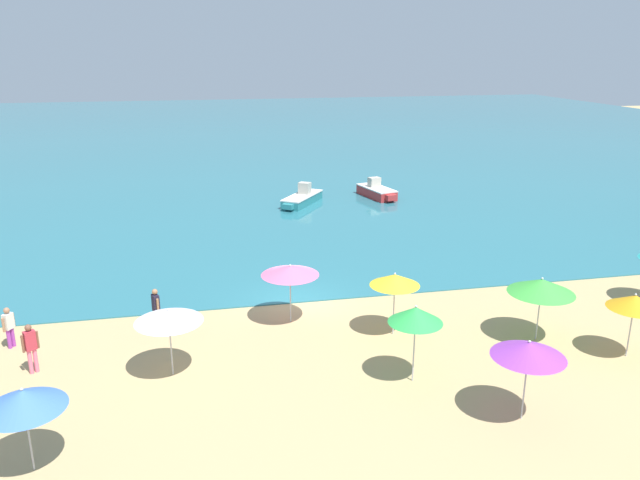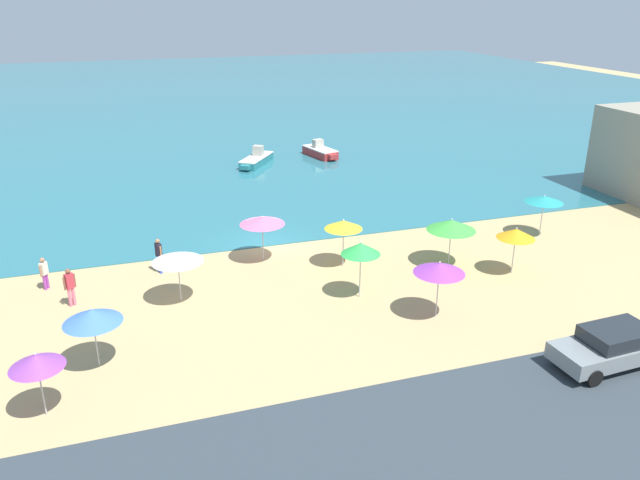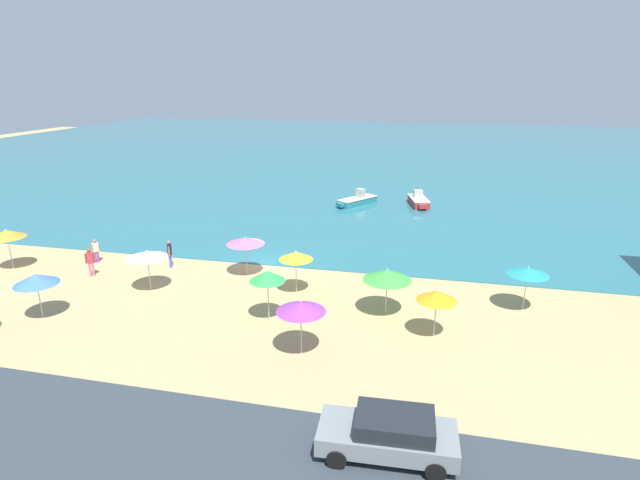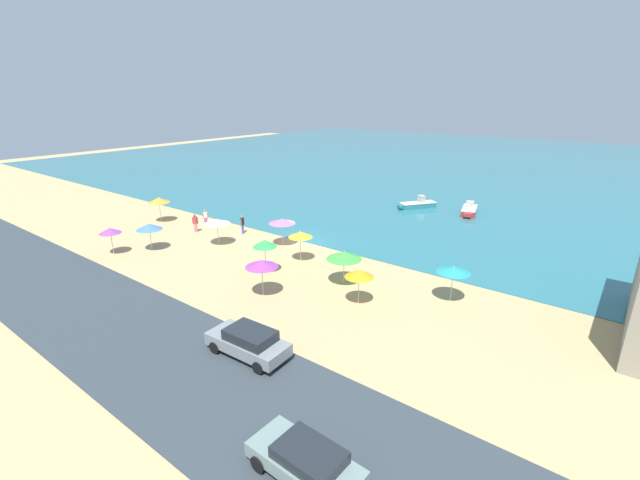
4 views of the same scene
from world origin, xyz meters
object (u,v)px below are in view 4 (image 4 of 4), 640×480
(beach_umbrella_4, at_px, (359,273))
(bather_2, at_px, (242,224))
(bather_0, at_px, (195,222))
(bather_1, at_px, (205,216))
(beach_umbrella_8, at_px, (282,221))
(beach_umbrella_10, at_px, (454,270))
(beach_umbrella_2, at_px, (217,221))
(parked_car_1, at_px, (248,342))
(skiff_offshore, at_px, (469,210))
(beach_umbrella_7, at_px, (110,231))
(beach_umbrella_9, at_px, (149,227))
(beach_umbrella_1, at_px, (300,234))
(skiff_nearshore, at_px, (418,205))
(beach_umbrella_0, at_px, (265,243))
(beach_umbrella_3, at_px, (159,200))
(parked_car_0, at_px, (306,461))
(beach_umbrella_5, at_px, (344,255))
(beach_umbrella_6, at_px, (262,264))

(beach_umbrella_4, distance_m, bather_2, 17.55)
(bather_0, relative_size, bather_1, 1.13)
(beach_umbrella_8, bearing_deg, beach_umbrella_10, -5.14)
(beach_umbrella_2, distance_m, bather_1, 6.86)
(parked_car_1, xyz_separation_m, skiff_offshore, (-0.27, 33.80, -0.37))
(beach_umbrella_7, distance_m, bather_2, 11.40)
(beach_umbrella_9, height_order, beach_umbrella_10, beach_umbrella_10)
(beach_umbrella_2, xyz_separation_m, beach_umbrella_7, (-5.19, -6.90, -0.09))
(beach_umbrella_1, relative_size, skiff_nearshore, 0.57)
(beach_umbrella_0, height_order, beach_umbrella_8, beach_umbrella_0)
(beach_umbrella_2, distance_m, skiff_nearshore, 24.23)
(beach_umbrella_10, height_order, bather_0, beach_umbrella_10)
(beach_umbrella_8, relative_size, bather_0, 1.38)
(beach_umbrella_3, xyz_separation_m, skiff_offshore, (24.75, 22.42, -1.87))
(skiff_nearshore, bearing_deg, beach_umbrella_2, -110.84)
(beach_umbrella_3, bearing_deg, skiff_nearshore, 48.57)
(beach_umbrella_3, xyz_separation_m, beach_umbrella_4, (26.39, -3.10, -0.23))
(beach_umbrella_9, xyz_separation_m, parked_car_1, (18.15, -5.94, -1.26))
(beach_umbrella_2, xyz_separation_m, bather_2, (-0.62, 3.49, -1.14))
(beach_umbrella_1, distance_m, parked_car_0, 20.66)
(beach_umbrella_1, height_order, bather_1, beach_umbrella_1)
(beach_umbrella_0, xyz_separation_m, bather_0, (-12.50, 3.19, -1.38))
(skiff_nearshore, bearing_deg, beach_umbrella_4, -73.27)
(beach_umbrella_1, xyz_separation_m, beach_umbrella_10, (12.24, 0.49, -0.05))
(beach_umbrella_9, bearing_deg, beach_umbrella_5, 14.06)
(beach_umbrella_2, xyz_separation_m, beach_umbrella_8, (4.62, 3.37, 0.05))
(beach_umbrella_9, bearing_deg, bather_2, 69.76)
(beach_umbrella_2, distance_m, beach_umbrella_8, 5.72)
(beach_umbrella_4, height_order, bather_2, beach_umbrella_4)
(beach_umbrella_0, xyz_separation_m, beach_umbrella_2, (-7.85, 2.08, -0.23))
(beach_umbrella_0, xyz_separation_m, parked_car_1, (6.78, -8.23, -1.54))
(beach_umbrella_5, xyz_separation_m, beach_umbrella_6, (-3.26, -4.77, 0.13))
(beach_umbrella_8, distance_m, bather_0, 9.62)
(beach_umbrella_7, bearing_deg, beach_umbrella_5, 19.96)
(parked_car_0, bearing_deg, beach_umbrella_8, 133.90)
(beach_umbrella_5, height_order, parked_car_1, beach_umbrella_5)
(beach_umbrella_6, height_order, parked_car_0, beach_umbrella_6)
(beach_umbrella_0, xyz_separation_m, skiff_offshore, (6.51, 25.57, -1.91))
(beach_umbrella_3, distance_m, skiff_offshore, 33.45)
(beach_umbrella_7, bearing_deg, bather_2, 66.29)
(beach_umbrella_0, bearing_deg, beach_umbrella_2, 165.13)
(beach_umbrella_10, bearing_deg, bather_0, -178.12)
(beach_umbrella_9, distance_m, beach_umbrella_10, 24.89)
(beach_umbrella_5, relative_size, beach_umbrella_9, 1.03)
(beach_umbrella_3, xyz_separation_m, beach_umbrella_5, (23.93, -1.17, -0.18))
(beach_umbrella_6, distance_m, skiff_offshore, 28.71)
(bather_0, bearing_deg, parked_car_1, -30.65)
(beach_umbrella_2, distance_m, beach_umbrella_9, 5.62)
(beach_umbrella_1, xyz_separation_m, bather_1, (-14.21, 1.86, -1.36))
(beach_umbrella_3, bearing_deg, beach_umbrella_10, 1.60)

